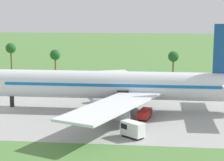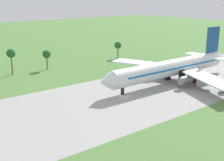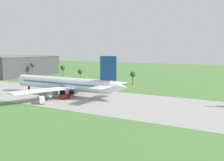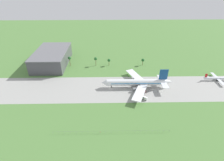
{
  "view_description": "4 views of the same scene",
  "coord_description": "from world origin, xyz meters",
  "views": [
    {
      "loc": [
        33.66,
        -85.77,
        22.06
      ],
      "look_at": [
        23.91,
        1.86,
        6.59
      ],
      "focal_mm": 65.0,
      "sensor_mm": 36.0,
      "label": 1
    },
    {
      "loc": [
        -62.77,
        -71.72,
        31.65
      ],
      "look_at": [
        -3.61,
        1.86,
        5.59
      ],
      "focal_mm": 50.0,
      "sensor_mm": 36.0,
      "label": 2
    },
    {
      "loc": [
        103.31,
        -90.81,
        21.73
      ],
      "look_at": [
        51.43,
        1.86,
        8.67
      ],
      "focal_mm": 40.0,
      "sensor_mm": 36.0,
      "label": 3
    },
    {
      "loc": [
        -1.23,
        -139.07,
        93.18
      ],
      "look_at": [
        1.51,
        5.0,
        6.0
      ],
      "focal_mm": 28.0,
      "sensor_mm": 36.0,
      "label": 4
    }
  ],
  "objects": [
    {
      "name": "ground_plane",
      "position": [
        0.0,
        0.0,
        0.0
      ],
      "size": [
        600.0,
        600.0,
        0.0
      ],
      "primitive_type": "plane",
      "color": "#517F3D"
    },
    {
      "name": "taxiway_strip",
      "position": [
        0.0,
        0.0,
        0.01
      ],
      "size": [
        320.0,
        44.0,
        0.02
      ],
      "color": "#9E9E99",
      "rests_on": "ground_plane"
    },
    {
      "name": "palm_tree_row",
      "position": [
        -6.91,
        50.3,
        7.82
      ],
      "size": [
        90.39,
        3.6,
        11.73
      ],
      "color": "brown",
      "rests_on": "ground_plane"
    },
    {
      "name": "jet_airliner",
      "position": [
        25.66,
        1.86,
        5.53
      ],
      "size": [
        67.64,
        58.3,
        19.11
      ],
      "color": "white",
      "rests_on": "ground_plane"
    },
    {
      "name": "baggage_tug",
      "position": [
        31.5,
        -5.04,
        1.04
      ],
      "size": [
        3.03,
        5.19,
        1.89
      ],
      "color": "black",
      "rests_on": "ground_plane"
    }
  ]
}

